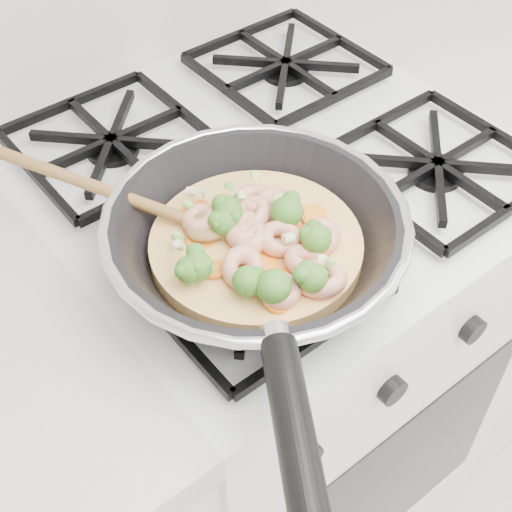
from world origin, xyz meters
TOP-DOWN VIEW (x-y plane):
  - stove at (0.00, 1.70)m, footprint 0.60×0.60m
  - skillet at (-0.14, 1.55)m, footprint 0.37×0.57m

SIDE VIEW (x-z plane):
  - stove at x=0.00m, z-range 0.00..0.92m
  - skillet at x=-0.14m, z-range 0.91..1.01m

